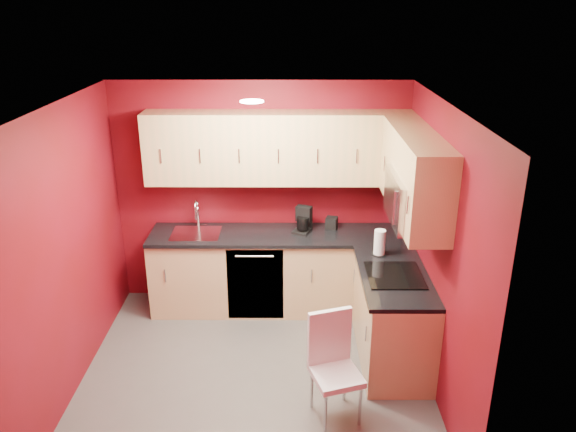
{
  "coord_description": "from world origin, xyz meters",
  "views": [
    {
      "loc": [
        0.32,
        -4.4,
        3.29
      ],
      "look_at": [
        0.3,
        0.55,
        1.36
      ],
      "focal_mm": 35.0,
      "sensor_mm": 36.0,
      "label": 1
    }
  ],
  "objects_px": {
    "sink": "(196,230)",
    "coffee_maker": "(302,220)",
    "napkin_holder": "(332,223)",
    "microwave": "(413,199)",
    "paper_towel": "(380,242)",
    "dining_chair": "(336,370)"
  },
  "relations": [
    {
      "from": "paper_towel",
      "to": "dining_chair",
      "type": "relative_size",
      "value": 0.28
    },
    {
      "from": "sink",
      "to": "paper_towel",
      "type": "height_order",
      "value": "sink"
    },
    {
      "from": "microwave",
      "to": "napkin_holder",
      "type": "relative_size",
      "value": 5.87
    },
    {
      "from": "microwave",
      "to": "dining_chair",
      "type": "bearing_deg",
      "value": -130.96
    },
    {
      "from": "paper_towel",
      "to": "napkin_holder",
      "type": "bearing_deg",
      "value": 122.28
    },
    {
      "from": "sink",
      "to": "coffee_maker",
      "type": "xyz_separation_m",
      "value": [
        1.15,
        0.02,
        0.11
      ]
    },
    {
      "from": "microwave",
      "to": "paper_towel",
      "type": "distance_m",
      "value": 0.79
    },
    {
      "from": "napkin_holder",
      "to": "paper_towel",
      "type": "relative_size",
      "value": 0.5
    },
    {
      "from": "napkin_holder",
      "to": "paper_towel",
      "type": "xyz_separation_m",
      "value": [
        0.43,
        -0.67,
        0.07
      ]
    },
    {
      "from": "microwave",
      "to": "coffee_maker",
      "type": "relative_size",
      "value": 2.72
    },
    {
      "from": "microwave",
      "to": "napkin_holder",
      "type": "distance_m",
      "value": 1.46
    },
    {
      "from": "sink",
      "to": "coffee_maker",
      "type": "distance_m",
      "value": 1.15
    },
    {
      "from": "microwave",
      "to": "sink",
      "type": "height_order",
      "value": "microwave"
    },
    {
      "from": "sink",
      "to": "paper_towel",
      "type": "bearing_deg",
      "value": -15.97
    },
    {
      "from": "napkin_holder",
      "to": "microwave",
      "type": "bearing_deg",
      "value": -61.48
    },
    {
      "from": "microwave",
      "to": "sink",
      "type": "bearing_deg",
      "value": 154.4
    },
    {
      "from": "coffee_maker",
      "to": "paper_towel",
      "type": "relative_size",
      "value": 1.08
    },
    {
      "from": "napkin_holder",
      "to": "dining_chair",
      "type": "distance_m",
      "value": 2.0
    },
    {
      "from": "dining_chair",
      "to": "paper_towel",
      "type": "bearing_deg",
      "value": 50.29
    },
    {
      "from": "paper_towel",
      "to": "dining_chair",
      "type": "distance_m",
      "value": 1.47
    },
    {
      "from": "napkin_holder",
      "to": "dining_chair",
      "type": "bearing_deg",
      "value": -92.33
    },
    {
      "from": "coffee_maker",
      "to": "napkin_holder",
      "type": "relative_size",
      "value": 2.16
    }
  ]
}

